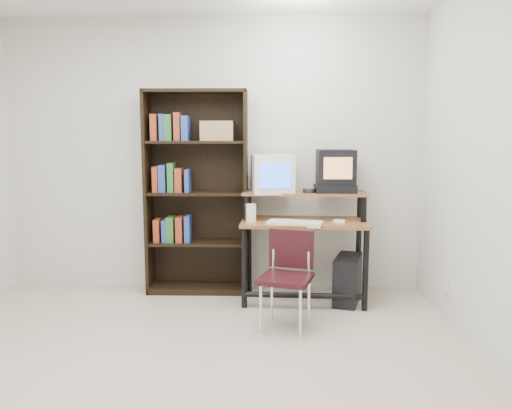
{
  "coord_description": "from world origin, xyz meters",
  "views": [
    {
      "loc": [
        0.62,
        -2.81,
        1.5
      ],
      "look_at": [
        0.46,
        1.1,
        0.95
      ],
      "focal_mm": 35.0,
      "sensor_mm": 36.0,
      "label": 1
    }
  ],
  "objects_px": {
    "crt_tv": "(336,167)",
    "school_chair": "(288,270)",
    "bookshelf": "(197,191)",
    "pc_tower": "(348,279)",
    "computer_desk": "(304,227)",
    "crt_monitor": "(272,174)"
  },
  "relations": [
    {
      "from": "crt_tv",
      "to": "school_chair",
      "type": "xyz_separation_m",
      "value": [
        -0.44,
        -0.78,
        -0.75
      ]
    },
    {
      "from": "school_chair",
      "to": "bookshelf",
      "type": "height_order",
      "value": "bookshelf"
    },
    {
      "from": "crt_tv",
      "to": "pc_tower",
      "type": "bearing_deg",
      "value": -59.08
    },
    {
      "from": "computer_desk",
      "to": "crt_monitor",
      "type": "bearing_deg",
      "value": 162.97
    },
    {
      "from": "crt_tv",
      "to": "pc_tower",
      "type": "height_order",
      "value": "crt_tv"
    },
    {
      "from": "crt_tv",
      "to": "school_chair",
      "type": "distance_m",
      "value": 1.16
    },
    {
      "from": "computer_desk",
      "to": "pc_tower",
      "type": "height_order",
      "value": "computer_desk"
    },
    {
      "from": "school_chair",
      "to": "bookshelf",
      "type": "distance_m",
      "value": 1.34
    },
    {
      "from": "crt_monitor",
      "to": "pc_tower",
      "type": "height_order",
      "value": "crt_monitor"
    },
    {
      "from": "crt_monitor",
      "to": "pc_tower",
      "type": "xyz_separation_m",
      "value": [
        0.68,
        -0.16,
        -0.93
      ]
    },
    {
      "from": "pc_tower",
      "to": "school_chair",
      "type": "bearing_deg",
      "value": -116.4
    },
    {
      "from": "computer_desk",
      "to": "bookshelf",
      "type": "xyz_separation_m",
      "value": [
        -1.01,
        0.24,
        0.29
      ]
    },
    {
      "from": "bookshelf",
      "to": "crt_tv",
      "type": "bearing_deg",
      "value": -6.7
    },
    {
      "from": "pc_tower",
      "to": "bookshelf",
      "type": "relative_size",
      "value": 0.24
    },
    {
      "from": "computer_desk",
      "to": "crt_tv",
      "type": "bearing_deg",
      "value": 24.34
    },
    {
      "from": "crt_monitor",
      "to": "school_chair",
      "type": "relative_size",
      "value": 0.55
    },
    {
      "from": "computer_desk",
      "to": "school_chair",
      "type": "xyz_separation_m",
      "value": [
        -0.16,
        -0.66,
        -0.22
      ]
    },
    {
      "from": "crt_monitor",
      "to": "crt_tv",
      "type": "xyz_separation_m",
      "value": [
        0.57,
        0.02,
        0.07
      ]
    },
    {
      "from": "crt_tv",
      "to": "school_chair",
      "type": "bearing_deg",
      "value": -120.39
    },
    {
      "from": "crt_tv",
      "to": "pc_tower",
      "type": "xyz_separation_m",
      "value": [
        0.11,
        -0.18,
        -1.0
      ]
    },
    {
      "from": "school_chair",
      "to": "pc_tower",
      "type": "bearing_deg",
      "value": 62.82
    },
    {
      "from": "crt_monitor",
      "to": "school_chair",
      "type": "xyz_separation_m",
      "value": [
        0.13,
        -0.76,
        -0.68
      ]
    }
  ]
}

